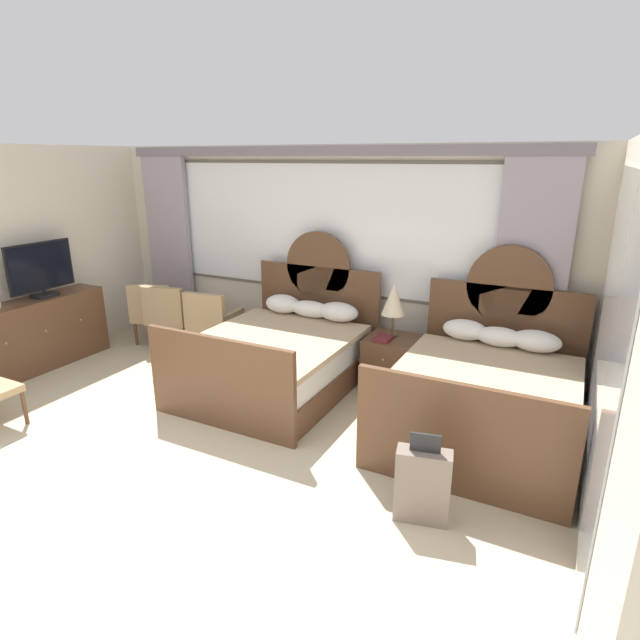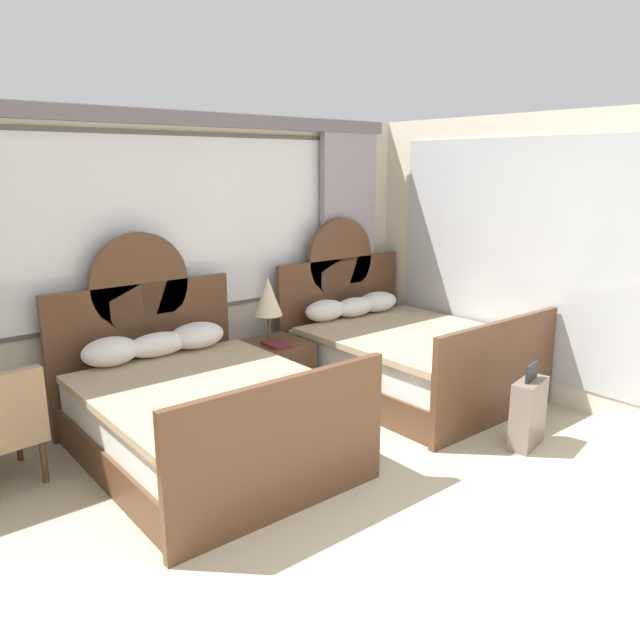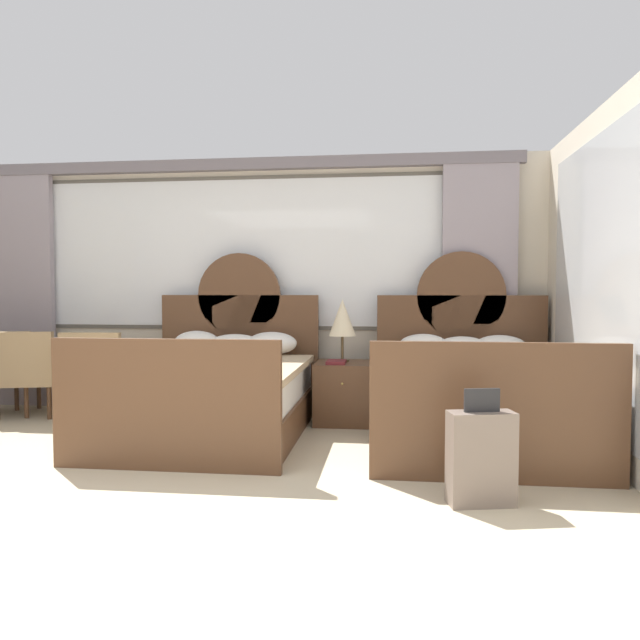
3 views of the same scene
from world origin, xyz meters
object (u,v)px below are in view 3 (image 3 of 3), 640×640
bed_near_window (212,392)px  bed_near_mirror (473,398)px  nightstand_between_beds (345,392)px  table_lamp_on_nightstand (342,318)px  suitcase_on_floor (481,457)px  book_on_nightstand (336,362)px  armchair_by_window_centre (29,370)px  armchair_by_window_right (4,370)px  armchair_by_window_left (98,371)px

bed_near_window → bed_near_mirror: 2.29m
nightstand_between_beds → table_lamp_on_nightstand: size_ratio=0.96×
table_lamp_on_nightstand → suitcase_on_floor: size_ratio=0.88×
bed_near_mirror → book_on_nightstand: 1.33m
book_on_nightstand → suitcase_on_floor: 2.29m
armchair_by_window_centre → bed_near_mirror: bearing=-6.4°
book_on_nightstand → armchair_by_window_right: 3.43m
bed_near_window → nightstand_between_beds: bearing=27.7°
bed_near_window → armchair_by_window_centre: bearing=166.8°
armchair_by_window_left → book_on_nightstand: bearing=0.1°
nightstand_between_beds → book_on_nightstand: bearing=-122.1°
nightstand_between_beds → suitcase_on_floor: bearing=-65.0°
table_lamp_on_nightstand → book_on_nightstand: size_ratio=2.37×
nightstand_between_beds → armchair_by_window_right: bearing=-178.2°
armchair_by_window_right → bed_near_window: bearing=-11.7°
table_lamp_on_nightstand → armchair_by_window_centre: table_lamp_on_nightstand is taller
table_lamp_on_nightstand → armchair_by_window_left: 2.52m
table_lamp_on_nightstand → armchair_by_window_right: 3.51m
suitcase_on_floor → bed_near_window: bearing=144.6°
table_lamp_on_nightstand → armchair_by_window_right: (-3.47, -0.17, -0.54)m
nightstand_between_beds → table_lamp_on_nightstand: 0.73m
nightstand_between_beds → armchair_by_window_right: 3.50m
armchair_by_window_centre → armchair_by_window_right: size_ratio=1.00×
table_lamp_on_nightstand → armchair_by_window_centre: 3.25m
book_on_nightstand → armchair_by_window_centre: size_ratio=0.30×
bed_near_window → nightstand_between_beds: (1.14, 0.60, -0.08)m
nightstand_between_beds → armchair_by_window_right: size_ratio=0.67×
nightstand_between_beds → bed_near_mirror: bearing=-27.8°
bed_near_window → book_on_nightstand: 1.20m
armchair_by_window_left → armchair_by_window_right: 1.01m
armchair_by_window_left → armchair_by_window_centre: same height
table_lamp_on_nightstand → armchair_by_window_centre: size_ratio=0.70×
bed_near_mirror → armchair_by_window_right: 4.67m
armchair_by_window_centre → suitcase_on_floor: size_ratio=1.25×
bed_near_mirror → table_lamp_on_nightstand: bearing=150.4°
book_on_nightstand → armchair_by_window_centre: 3.16m
nightstand_between_beds → book_on_nightstand: book_on_nightstand is taller
table_lamp_on_nightstand → book_on_nightstand: (-0.04, -0.18, -0.41)m
bed_near_mirror → armchair_by_window_left: size_ratio=2.43×
bed_near_window → book_on_nightstand: bed_near_window is taller
bed_near_mirror → armchair_by_window_left: bed_near_mirror is taller
bed_near_mirror → table_lamp_on_nightstand: bed_near_mirror is taller
armchair_by_window_left → nightstand_between_beds: bearing=2.7°
nightstand_between_beds → armchair_by_window_centre: (-3.22, -0.11, 0.18)m
suitcase_on_floor → armchair_by_window_right: bearing=155.9°
nightstand_between_beds → armchair_by_window_left: (-2.48, -0.12, 0.18)m
bed_near_window → suitcase_on_floor: (2.13, -1.52, -0.09)m
nightstand_between_beds → armchair_by_window_left: size_ratio=0.67×
nightstand_between_beds → book_on_nightstand: (-0.07, -0.11, 0.31)m
book_on_nightstand → armchair_by_window_centre: (-3.15, -0.00, -0.13)m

